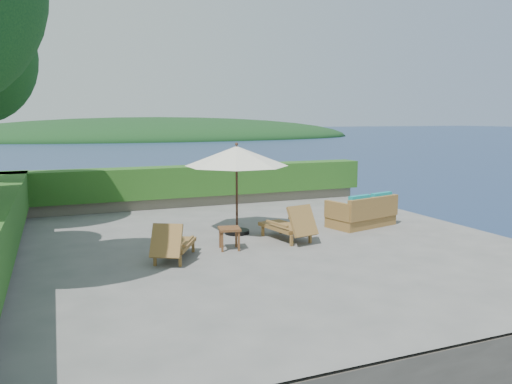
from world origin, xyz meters
name	(u,v)px	position (x,y,z in m)	size (l,w,h in m)	color
ground	(257,243)	(0.00, 0.00, 0.00)	(12.00, 12.00, 0.00)	gray
foundation	(257,305)	(0.00, 0.00, -1.55)	(12.00, 12.00, 3.00)	#585246
ocean	(257,361)	(0.00, 0.00, -3.00)	(600.00, 600.00, 0.00)	#172849
offshore_island	(159,138)	(25.00, 140.00, -3.00)	(126.00, 57.60, 12.60)	#133318
planter_wall_far	(195,200)	(0.00, 5.60, 0.18)	(12.00, 0.60, 0.36)	slate
hedge_far	(195,181)	(0.00, 5.60, 0.85)	(12.40, 0.90, 1.00)	#174413
patio_umbrella	(237,157)	(-0.12, 1.07, 1.98)	(3.37, 3.37, 2.34)	black
lounge_left	(173,244)	(-2.19, -0.73, 0.36)	(1.25, 1.61, 0.86)	olive
lounge_right	(290,225)	(0.81, -0.10, 0.39)	(0.95, 1.70, 0.93)	olive
side_table	(229,232)	(-0.81, -0.34, 0.42)	(0.55, 0.55, 0.51)	brown
wicker_loveseat	(363,213)	(3.39, 0.62, 0.36)	(2.07, 1.40, 0.93)	olive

